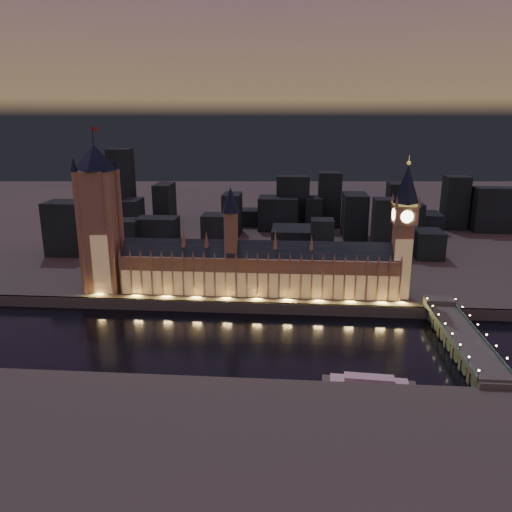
# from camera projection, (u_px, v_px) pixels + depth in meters

# --- Properties ---
(ground_plane) EXTENTS (2000.00, 2000.00, 0.00)m
(ground_plane) POSITION_uv_depth(u_px,v_px,m) (241.00, 338.00, 312.71)
(ground_plane) COLOR black
(ground_plane) RESTS_ON ground
(north_bank) EXTENTS (2000.00, 960.00, 8.00)m
(north_bank) POSITION_uv_depth(u_px,v_px,m) (275.00, 199.00, 810.72)
(north_bank) COLOR #3D4A3D
(north_bank) RESTS_ON ground
(embankment_wall) EXTENTS (2000.00, 2.50, 8.00)m
(embankment_wall) POSITION_uv_depth(u_px,v_px,m) (247.00, 308.00, 350.98)
(embankment_wall) COLOR #4E5244
(embankment_wall) RESTS_ON ground
(palace_of_westminster) EXTENTS (202.00, 21.54, 78.00)m
(palace_of_westminster) POSITION_uv_depth(u_px,v_px,m) (257.00, 269.00, 364.44)
(palace_of_westminster) COLOR #9F824D
(palace_of_westminster) RESTS_ON north_bank
(victoria_tower) EXTENTS (31.68, 31.68, 118.98)m
(victoria_tower) POSITION_uv_depth(u_px,v_px,m) (99.00, 212.00, 362.38)
(victoria_tower) COLOR #9F824D
(victoria_tower) RESTS_ON north_bank
(elizabeth_tower) EXTENTS (18.00, 18.00, 100.56)m
(elizabeth_tower) POSITION_uv_depth(u_px,v_px,m) (404.00, 221.00, 346.69)
(elizabeth_tower) COLOR #9F824D
(elizabeth_tower) RESTS_ON north_bank
(westminster_bridge) EXTENTS (19.87, 113.00, 15.90)m
(westminster_bridge) POSITION_uv_depth(u_px,v_px,m) (460.00, 338.00, 297.77)
(westminster_bridge) COLOR #4E5244
(westminster_bridge) RESTS_ON ground
(river_boat) EXTENTS (48.82, 14.48, 4.50)m
(river_boat) POSITION_uv_depth(u_px,v_px,m) (369.00, 381.00, 258.03)
(river_boat) COLOR #4E5244
(river_boat) RESTS_ON ground
(city_backdrop) EXTENTS (472.55, 215.63, 88.95)m
(city_backdrop) POSITION_uv_depth(u_px,v_px,m) (292.00, 215.00, 539.59)
(city_backdrop) COLOR black
(city_backdrop) RESTS_ON north_bank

